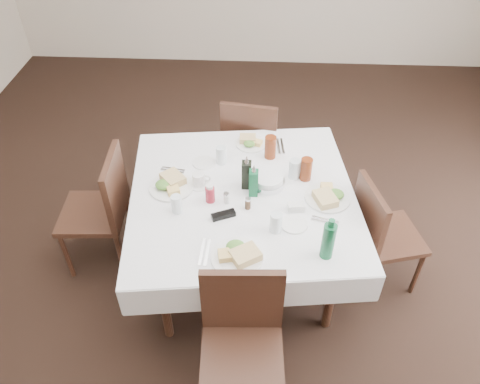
% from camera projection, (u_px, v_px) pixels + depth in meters
% --- Properties ---
extents(ground_plane, '(7.00, 7.00, 0.00)m').
position_uv_depth(ground_plane, '(240.00, 268.00, 3.58)').
color(ground_plane, black).
extents(room_shell, '(6.04, 7.04, 2.80)m').
position_uv_depth(room_shell, '(241.00, 60.00, 2.45)').
color(room_shell, beige).
rests_on(room_shell, ground).
extents(dining_table, '(1.64, 1.64, 0.76)m').
position_uv_depth(dining_table, '(243.00, 202.00, 3.13)').
color(dining_table, black).
rests_on(dining_table, ground).
extents(chair_north, '(0.52, 0.52, 0.95)m').
position_uv_depth(chair_north, '(251.00, 141.00, 3.90)').
color(chair_north, black).
rests_on(chair_north, ground).
extents(chair_south, '(0.47, 0.47, 0.95)m').
position_uv_depth(chair_south, '(242.00, 336.00, 2.55)').
color(chair_south, black).
rests_on(chair_south, ground).
extents(chair_east, '(0.52, 0.52, 0.90)m').
position_uv_depth(chair_east, '(379.00, 231.00, 3.18)').
color(chair_east, black).
rests_on(chair_east, ground).
extents(chair_west, '(0.47, 0.47, 0.95)m').
position_uv_depth(chair_west, '(104.00, 205.00, 3.32)').
color(chair_west, black).
rests_on(chair_west, ground).
extents(meal_north, '(0.23, 0.23, 0.05)m').
position_uv_depth(meal_north, '(250.00, 142.00, 3.49)').
color(meal_north, white).
rests_on(meal_north, dining_table).
extents(meal_south, '(0.30, 0.30, 0.07)m').
position_uv_depth(meal_south, '(238.00, 254.00, 2.66)').
color(meal_south, white).
rests_on(meal_south, dining_table).
extents(meal_east, '(0.30, 0.30, 0.06)m').
position_uv_depth(meal_east, '(328.00, 196.00, 3.02)').
color(meal_east, white).
rests_on(meal_east, dining_table).
extents(meal_west, '(0.30, 0.30, 0.07)m').
position_uv_depth(meal_west, '(171.00, 184.00, 3.12)').
color(meal_west, white).
rests_on(meal_west, dining_table).
extents(side_plate_a, '(0.16, 0.16, 0.01)m').
position_uv_depth(side_plate_a, '(204.00, 163.00, 3.32)').
color(side_plate_a, white).
rests_on(side_plate_a, dining_table).
extents(side_plate_b, '(0.17, 0.17, 0.01)m').
position_uv_depth(side_plate_b, '(294.00, 224.00, 2.86)').
color(side_plate_b, white).
rests_on(side_plate_b, dining_table).
extents(water_n, '(0.07, 0.07, 0.13)m').
position_uv_depth(water_n, '(221.00, 155.00, 3.29)').
color(water_n, silver).
rests_on(water_n, dining_table).
extents(water_s, '(0.07, 0.07, 0.13)m').
position_uv_depth(water_s, '(276.00, 223.00, 2.79)').
color(water_s, silver).
rests_on(water_s, dining_table).
extents(water_e, '(0.08, 0.08, 0.14)m').
position_uv_depth(water_e, '(295.00, 169.00, 3.17)').
color(water_e, silver).
rests_on(water_e, dining_table).
extents(water_w, '(0.07, 0.07, 0.12)m').
position_uv_depth(water_w, '(177.00, 204.00, 2.92)').
color(water_w, silver).
rests_on(water_w, dining_table).
extents(iced_tea_a, '(0.08, 0.08, 0.17)m').
position_uv_depth(iced_tea_a, '(270.00, 147.00, 3.33)').
color(iced_tea_a, maroon).
rests_on(iced_tea_a, dining_table).
extents(iced_tea_b, '(0.08, 0.08, 0.16)m').
position_uv_depth(iced_tea_b, '(306.00, 169.00, 3.14)').
color(iced_tea_b, maroon).
rests_on(iced_tea_b, dining_table).
extents(bread_basket, '(0.23, 0.23, 0.08)m').
position_uv_depth(bread_basket, '(268.00, 181.00, 3.13)').
color(bread_basket, silver).
rests_on(bread_basket, dining_table).
extents(oil_cruet_dark, '(0.06, 0.06, 0.26)m').
position_uv_depth(oil_cruet_dark, '(246.00, 174.00, 3.06)').
color(oil_cruet_dark, black).
rests_on(oil_cruet_dark, dining_table).
extents(oil_cruet_green, '(0.06, 0.06, 0.25)m').
position_uv_depth(oil_cruet_green, '(254.00, 182.00, 3.01)').
color(oil_cruet_green, '#135C34').
rests_on(oil_cruet_green, dining_table).
extents(ketchup_bottle, '(0.06, 0.06, 0.13)m').
position_uv_depth(ketchup_bottle, '(210.00, 194.00, 2.99)').
color(ketchup_bottle, '#A41E2E').
rests_on(ketchup_bottle, dining_table).
extents(salt_shaker, '(0.04, 0.04, 0.08)m').
position_uv_depth(salt_shaker, '(226.00, 198.00, 2.99)').
color(salt_shaker, white).
rests_on(salt_shaker, dining_table).
extents(pepper_shaker, '(0.04, 0.04, 0.08)m').
position_uv_depth(pepper_shaker, '(248.00, 203.00, 2.95)').
color(pepper_shaker, '#462F1D').
rests_on(pepper_shaker, dining_table).
extents(coffee_mug, '(0.15, 0.14, 0.10)m').
position_uv_depth(coffee_mug, '(199.00, 180.00, 3.12)').
color(coffee_mug, white).
rests_on(coffee_mug, dining_table).
extents(sunglasses, '(0.16, 0.11, 0.03)m').
position_uv_depth(sunglasses, '(223.00, 215.00, 2.91)').
color(sunglasses, black).
rests_on(sunglasses, dining_table).
extents(green_bottle, '(0.07, 0.07, 0.28)m').
position_uv_depth(green_bottle, '(328.00, 240.00, 2.60)').
color(green_bottle, '#135C34').
rests_on(green_bottle, dining_table).
extents(sugar_caddy, '(0.11, 0.07, 0.05)m').
position_uv_depth(sugar_caddy, '(296.00, 207.00, 2.95)').
color(sugar_caddy, white).
rests_on(sugar_caddy, dining_table).
extents(cutlery_n, '(0.06, 0.20, 0.01)m').
position_uv_depth(cutlery_n, '(280.00, 146.00, 3.47)').
color(cutlery_n, silver).
rests_on(cutlery_n, dining_table).
extents(cutlery_s, '(0.06, 0.20, 0.01)m').
position_uv_depth(cutlery_s, '(205.00, 252.00, 2.70)').
color(cutlery_s, silver).
rests_on(cutlery_s, dining_table).
extents(cutlery_e, '(0.17, 0.09, 0.01)m').
position_uv_depth(cutlery_e, '(325.00, 221.00, 2.89)').
color(cutlery_e, silver).
rests_on(cutlery_e, dining_table).
extents(cutlery_w, '(0.17, 0.07, 0.01)m').
position_uv_depth(cutlery_w, '(173.00, 170.00, 3.26)').
color(cutlery_w, silver).
rests_on(cutlery_w, dining_table).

